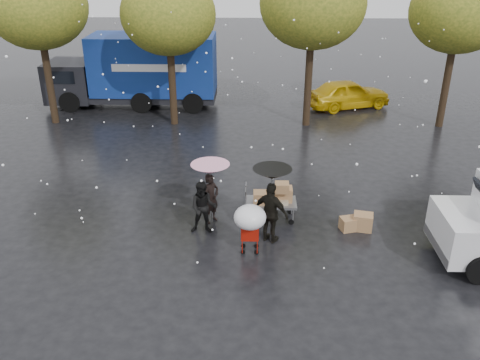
{
  "coord_description": "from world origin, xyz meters",
  "views": [
    {
      "loc": [
        0.14,
        -12.03,
        7.61
      ],
      "look_at": [
        -0.24,
        1.0,
        1.43
      ],
      "focal_mm": 38.0,
      "sensor_mm": 36.0,
      "label": 1
    }
  ],
  "objects_px": {
    "blue_truck": "(137,71)",
    "yellow_taxi": "(348,94)",
    "person_pink": "(211,198)",
    "person_black": "(271,213)",
    "shopping_cart": "(250,220)",
    "vendor_cart": "(274,197)"
  },
  "relations": [
    {
      "from": "shopping_cart",
      "to": "blue_truck",
      "type": "distance_m",
      "value": 14.51
    },
    {
      "from": "person_pink",
      "to": "blue_truck",
      "type": "xyz_separation_m",
      "value": [
        -4.55,
        11.59,
        1.0
      ]
    },
    {
      "from": "person_black",
      "to": "blue_truck",
      "type": "bearing_deg",
      "value": -32.32
    },
    {
      "from": "person_black",
      "to": "shopping_cart",
      "type": "height_order",
      "value": "person_black"
    },
    {
      "from": "yellow_taxi",
      "to": "person_black",
      "type": "bearing_deg",
      "value": 142.35
    },
    {
      "from": "shopping_cart",
      "to": "yellow_taxi",
      "type": "height_order",
      "value": "shopping_cart"
    },
    {
      "from": "shopping_cart",
      "to": "yellow_taxi",
      "type": "distance_m",
      "value": 14.09
    },
    {
      "from": "yellow_taxi",
      "to": "blue_truck",
      "type": "bearing_deg",
      "value": 70.28
    },
    {
      "from": "person_pink",
      "to": "person_black",
      "type": "distance_m",
      "value": 2.02
    },
    {
      "from": "person_pink",
      "to": "yellow_taxi",
      "type": "relative_size",
      "value": 0.37
    },
    {
      "from": "person_pink",
      "to": "blue_truck",
      "type": "bearing_deg",
      "value": 62.31
    },
    {
      "from": "shopping_cart",
      "to": "vendor_cart",
      "type": "bearing_deg",
      "value": 70.3
    },
    {
      "from": "blue_truck",
      "to": "person_black",
      "type": "bearing_deg",
      "value": -63.61
    },
    {
      "from": "person_black",
      "to": "yellow_taxi",
      "type": "height_order",
      "value": "person_black"
    },
    {
      "from": "blue_truck",
      "to": "yellow_taxi",
      "type": "distance_m",
      "value": 10.47
    },
    {
      "from": "person_pink",
      "to": "shopping_cart",
      "type": "relative_size",
      "value": 1.04
    },
    {
      "from": "blue_truck",
      "to": "yellow_taxi",
      "type": "bearing_deg",
      "value": -0.29
    },
    {
      "from": "blue_truck",
      "to": "yellow_taxi",
      "type": "relative_size",
      "value": 2.0
    },
    {
      "from": "person_black",
      "to": "shopping_cart",
      "type": "relative_size",
      "value": 1.21
    },
    {
      "from": "shopping_cart",
      "to": "person_black",
      "type": "bearing_deg",
      "value": 50.34
    },
    {
      "from": "vendor_cart",
      "to": "yellow_taxi",
      "type": "relative_size",
      "value": 0.37
    },
    {
      "from": "yellow_taxi",
      "to": "vendor_cart",
      "type": "bearing_deg",
      "value": 141.05
    }
  ]
}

